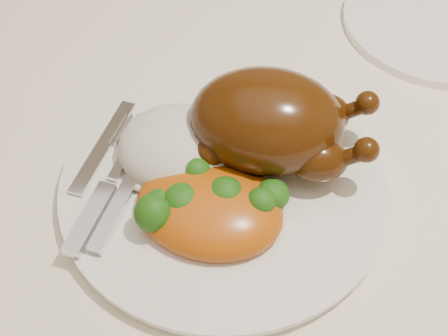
{
  "coord_description": "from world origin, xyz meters",
  "views": [
    {
      "loc": [
        -0.11,
        -0.56,
        1.24
      ],
      "look_at": [
        -0.11,
        -0.2,
        0.8
      ],
      "focal_mm": 50.0,
      "sensor_mm": 36.0,
      "label": 1
    }
  ],
  "objects_px": {
    "roast_chicken": "(272,122)",
    "side_plate": "(441,21)",
    "dining_table": "(311,115)",
    "dinner_plate": "(224,186)"
  },
  "relations": [
    {
      "from": "side_plate",
      "to": "roast_chicken",
      "type": "relative_size",
      "value": 1.28
    },
    {
      "from": "dinner_plate",
      "to": "side_plate",
      "type": "distance_m",
      "value": 0.36
    },
    {
      "from": "dinner_plate",
      "to": "roast_chicken",
      "type": "bearing_deg",
      "value": 39.55
    },
    {
      "from": "dinner_plate",
      "to": "side_plate",
      "type": "height_order",
      "value": "dinner_plate"
    },
    {
      "from": "side_plate",
      "to": "roast_chicken",
      "type": "xyz_separation_m",
      "value": [
        -0.22,
        -0.22,
        0.05
      ]
    },
    {
      "from": "dining_table",
      "to": "side_plate",
      "type": "height_order",
      "value": "side_plate"
    },
    {
      "from": "roast_chicken",
      "to": "side_plate",
      "type": "bearing_deg",
      "value": 53.89
    },
    {
      "from": "dinner_plate",
      "to": "side_plate",
      "type": "relative_size",
      "value": 1.29
    },
    {
      "from": "dining_table",
      "to": "roast_chicken",
      "type": "xyz_separation_m",
      "value": [
        -0.07,
        -0.17,
        0.16
      ]
    },
    {
      "from": "roast_chicken",
      "to": "dinner_plate",
      "type": "bearing_deg",
      "value": -131.83
    }
  ]
}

